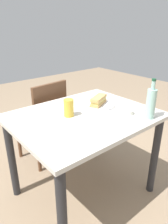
{
  "coord_description": "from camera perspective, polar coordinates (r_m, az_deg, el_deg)",
  "views": [
    {
      "loc": [
        -0.92,
        -1.1,
        1.37
      ],
      "look_at": [
        0.0,
        0.0,
        0.76
      ],
      "focal_mm": 33.63,
      "sensor_mm": 36.0,
      "label": 1
    }
  ],
  "objects": [
    {
      "name": "olive_bowl",
      "position": [
        1.61,
        11.71,
        0.08
      ],
      "size": [
        0.09,
        0.09,
        0.03
      ],
      "primitive_type": "cylinder",
      "color": "silver",
      "rests_on": "dining_table"
    },
    {
      "name": "beer_glass",
      "position": [
        1.52,
        -4.17,
        1.14
      ],
      "size": [
        0.07,
        0.07,
        0.13
      ],
      "primitive_type": "cylinder",
      "color": "gold",
      "rests_on": "dining_table"
    },
    {
      "name": "water_bottle",
      "position": [
        1.54,
        17.74,
        2.33
      ],
      "size": [
        0.07,
        0.07,
        0.29
      ],
      "color": "#99C6B7",
      "rests_on": "dining_table"
    },
    {
      "name": "knife_near",
      "position": [
        1.73,
        2.12,
        2.39
      ],
      "size": [
        0.15,
        0.12,
        0.01
      ],
      "color": "silver",
      "rests_on": "plate_near"
    },
    {
      "name": "ground_plane",
      "position": [
        1.98,
        0.0,
        -20.73
      ],
      "size": [
        8.0,
        8.0,
        0.0
      ],
      "primitive_type": "plane",
      "color": "#8C755B"
    },
    {
      "name": "baguette_sandwich_near",
      "position": [
        1.71,
        3.98,
        3.18
      ],
      "size": [
        0.2,
        0.14,
        0.07
      ],
      "color": "tan",
      "rests_on": "plate_near"
    },
    {
      "name": "chair_far",
      "position": [
        2.14,
        -10.46,
        -1.5
      ],
      "size": [
        0.45,
        0.45,
        0.87
      ],
      "color": "brown",
      "rests_on": "ground"
    },
    {
      "name": "plate_near",
      "position": [
        1.73,
        3.94,
        1.89
      ],
      "size": [
        0.26,
        0.26,
        0.01
      ],
      "primitive_type": "cylinder",
      "color": "white",
      "rests_on": "dining_table"
    },
    {
      "name": "dining_table",
      "position": [
        1.62,
        0.0,
        -4.55
      ],
      "size": [
        1.05,
        0.84,
        0.74
      ],
      "color": "beige",
      "rests_on": "ground"
    }
  ]
}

